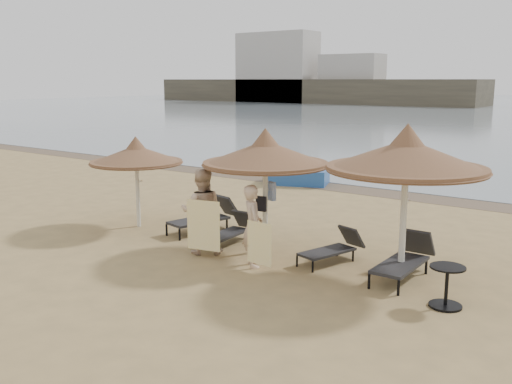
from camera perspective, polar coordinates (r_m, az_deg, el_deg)
ground at (r=12.30m, az=-1.77°, el=-7.44°), size 160.00×160.00×0.00m
wet_sand_strip at (r=20.31m, az=14.66°, el=-0.33°), size 200.00×1.60×0.01m
far_shore at (r=92.82m, az=15.86°, el=10.12°), size 150.00×54.80×12.00m
palapa_left at (r=15.50m, az=-11.89°, el=3.64°), size 2.48×2.48×2.46m
palapa_center at (r=12.86m, az=0.94°, el=3.84°), size 2.89×2.89×2.87m
palapa_right at (r=11.38m, az=14.82°, el=3.50°), size 3.14×3.14×3.11m
lounger_far_left at (r=15.05m, az=-4.90°, el=-2.41°), size 1.09×2.08×0.89m
lounger_near_left at (r=13.95m, az=-2.42°, el=-3.79°), size 0.63×1.64×0.72m
lounger_near_right at (r=12.62m, az=7.83°, el=-5.50°), size 0.96×1.70×0.72m
lounger_far_right at (r=11.94m, az=14.71°, el=-6.41°), size 0.65×1.96×0.88m
side_table at (r=10.62m, az=18.51°, el=-9.08°), size 0.62×0.62×0.74m
person_left at (r=12.98m, az=-5.46°, el=-1.29°), size 1.24×1.16×2.27m
person_right at (r=12.03m, az=-0.33°, el=-2.76°), size 1.11×1.09×2.05m
towel_left at (r=12.58m, az=-5.28°, el=-3.36°), size 0.79×0.20×1.13m
towel_right at (r=11.74m, az=0.33°, el=-5.17°), size 0.64×0.07×0.90m
bag_patterned at (r=13.15m, az=1.38°, el=0.12°), size 0.35×0.21×0.43m
bag_dark at (r=12.93m, az=0.52°, el=-1.19°), size 0.25×0.11×0.34m
pedal_boat at (r=21.88m, az=4.03°, el=1.88°), size 2.67×2.10×1.09m
buoy_left at (r=36.95m, az=14.96°, el=5.01°), size 0.41×0.41×0.41m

